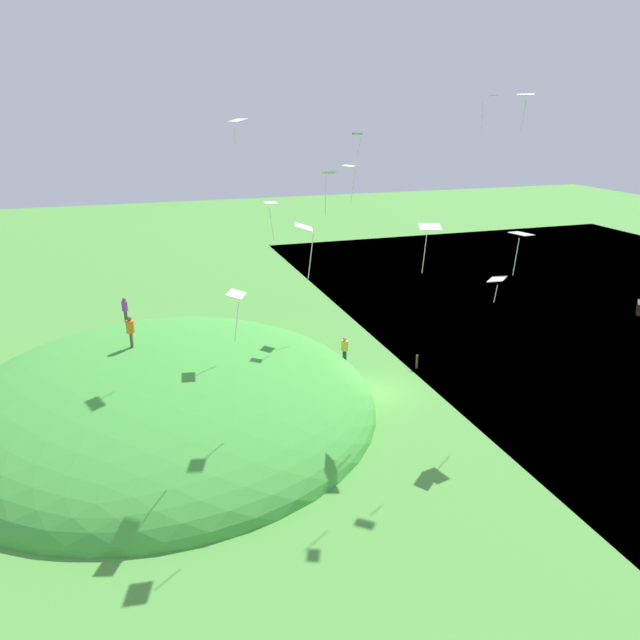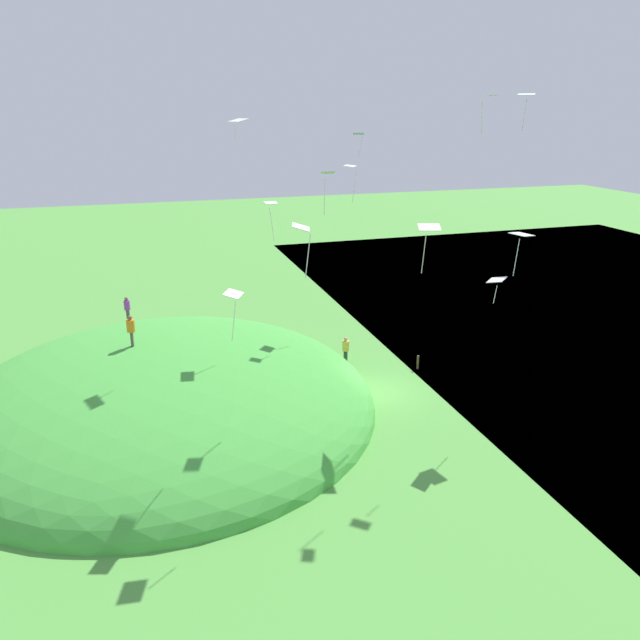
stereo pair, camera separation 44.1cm
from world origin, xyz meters
name	(u,v)px [view 1 (the left image)]	position (x,y,z in m)	size (l,w,h in m)	color
ground_plane	(378,392)	(0.00, 0.00, 0.00)	(160.00, 160.00, 0.00)	#4F983D
grass_hill	(166,407)	(11.63, -1.85, 0.00)	(22.59, 23.46, 6.45)	green
person_walking_path	(130,328)	(13.02, -3.09, 4.27)	(0.49, 0.49, 1.73)	#514840
person_on_hilltop	(345,347)	(0.34, -4.56, 1.07)	(0.55, 0.55, 1.72)	#2D3C32
person_near_shore	(125,307)	(13.30, -11.13, 2.97)	(0.39, 0.39, 1.68)	#504341
kite_0	(497,280)	(-3.68, 5.04, 7.63)	(1.26, 1.24, 1.23)	silver
kite_1	(236,297)	(8.84, 5.93, 8.22)	(0.98, 1.11, 2.02)	white
kite_2	(521,236)	(-5.58, 3.88, 9.37)	(0.95, 1.19, 2.16)	white
kite_3	(349,168)	(-0.30, -5.95, 11.88)	(1.07, 1.14, 2.21)	white
kite_4	(429,230)	(-0.95, 3.18, 9.83)	(1.20, 0.98, 2.34)	silver
kite_5	(491,99)	(-3.19, 3.95, 15.62)	(0.73, 0.78, 1.68)	white
kite_6	(358,136)	(-0.52, -5.24, 13.77)	(0.74, 0.62, 1.40)	white
kite_7	(304,230)	(6.13, 6.30, 10.79)	(0.92, 1.15, 2.12)	silver
kite_8	(271,205)	(5.44, -2.13, 10.50)	(0.70, 0.95, 2.03)	white
kite_9	(525,97)	(-5.73, 2.88, 15.74)	(0.94, 0.91, 1.67)	white
kite_10	(328,177)	(3.84, 2.39, 12.33)	(0.68, 0.50, 1.94)	silver
kite_11	(238,121)	(6.78, -3.16, 14.62)	(1.03, 1.18, 1.49)	white
mooring_post	(417,362)	(-3.62, -2.34, 0.43)	(0.14, 0.14, 0.87)	brown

